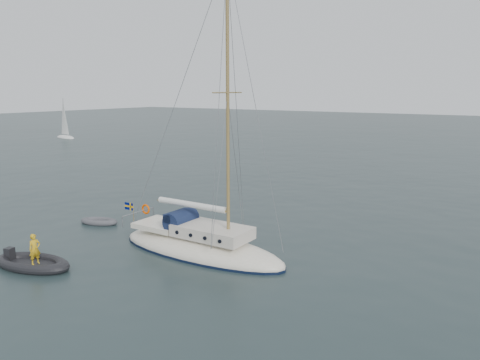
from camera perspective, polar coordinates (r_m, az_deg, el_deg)
The scene contains 5 objects.
ground at distance 26.23m, azimuth 0.17°, elevation -7.86°, with size 300.00×300.00×0.00m, color black.
sailboat at distance 24.64m, azimuth -4.86°, elevation -6.39°, with size 10.53×3.15×14.99m.
dinghy at distance 31.41m, azimuth -16.80°, elevation -4.85°, with size 2.51×1.13×0.36m.
rib at distance 25.07m, azimuth -24.00°, elevation -9.12°, with size 4.21×1.91×1.73m.
distant_yacht_a at distance 88.52m, azimuth -20.64°, elevation 6.85°, with size 5.57×2.97×7.38m.
Camera 1 is at (13.50, -20.83, 8.48)m, focal length 35.00 mm.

